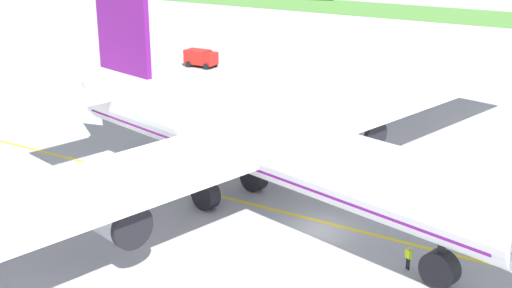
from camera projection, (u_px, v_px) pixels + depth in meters
The scene contains 5 objects.
ground_plane at pixel (319, 230), 48.85m from camera, with size 600.00×600.00×0.00m, color #9E9EA3.
apron_taxi_line at pixel (327, 223), 49.92m from camera, with size 280.00×0.36×0.01m, color yellow.
airliner_foreground at pixel (253, 142), 50.63m from camera, with size 48.89×78.68×16.13m.
ground_crew_wingwalker_port at pixel (409, 255), 43.08m from camera, with size 0.51×0.44×1.67m.
service_truck_baggage_loader at pixel (201, 58), 100.16m from camera, with size 4.81×2.76×2.51m.
Camera 1 is at (19.06, -40.09, 21.81)m, focal length 47.14 mm.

